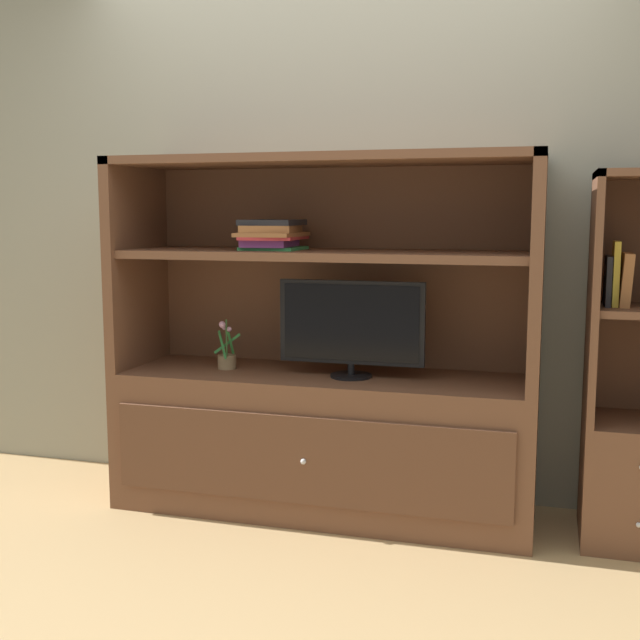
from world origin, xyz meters
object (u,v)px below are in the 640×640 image
(tv_monitor, at_px, (351,326))
(magazine_stack, at_px, (272,234))
(potted_plant, at_px, (227,357))
(upright_book_row, at_px, (618,278))
(media_console, at_px, (324,403))
(bookshelf_tall, at_px, (637,420))

(tv_monitor, height_order, magazine_stack, magazine_stack)
(potted_plant, distance_m, magazine_stack, 0.61)
(upright_book_row, bearing_deg, potted_plant, -179.78)
(media_console, distance_m, upright_book_row, 1.36)
(potted_plant, distance_m, bookshelf_tall, 1.79)
(magazine_stack, distance_m, bookshelf_tall, 1.72)
(media_console, relative_size, tv_monitor, 2.89)
(magazine_stack, height_order, upright_book_row, magazine_stack)
(tv_monitor, xyz_separation_m, bookshelf_tall, (1.19, 0.04, -0.34))
(media_console, distance_m, bookshelf_tall, 1.32)
(magazine_stack, xyz_separation_m, upright_book_row, (1.46, 0.01, -0.16))
(media_console, relative_size, potted_plant, 8.16)
(potted_plant, relative_size, upright_book_row, 0.88)
(tv_monitor, bearing_deg, magazine_stack, 175.71)
(media_console, distance_m, potted_plant, 0.50)
(tv_monitor, bearing_deg, potted_plant, 177.30)
(media_console, relative_size, bookshelf_tall, 1.24)
(upright_book_row, bearing_deg, media_console, 179.66)
(potted_plant, bearing_deg, tv_monitor, -2.70)
(magazine_stack, xyz_separation_m, bookshelf_tall, (1.56, 0.02, -0.74))
(tv_monitor, bearing_deg, upright_book_row, 1.83)
(tv_monitor, distance_m, potted_plant, 0.62)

